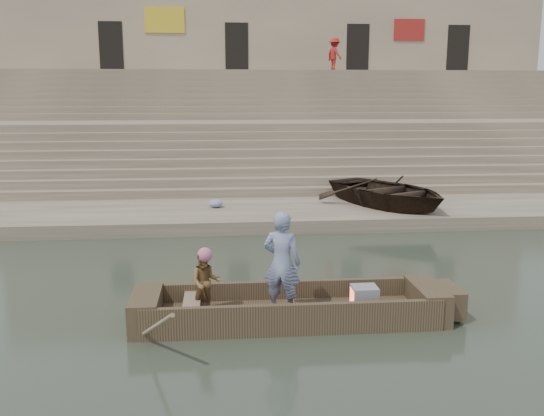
{
  "coord_description": "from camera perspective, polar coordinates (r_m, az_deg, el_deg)",
  "views": [
    {
      "loc": [
        -3.13,
        -10.35,
        4.09
      ],
      "look_at": [
        -1.9,
        3.04,
        1.4
      ],
      "focal_mm": 38.6,
      "sensor_mm": 36.0,
      "label": 1
    }
  ],
  "objects": [
    {
      "name": "main_rowboat",
      "position": [
        10.74,
        1.73,
        -10.45
      ],
      "size": [
        5.0,
        1.3,
        0.22
      ],
      "primitive_type": "cube",
      "color": "brown",
      "rests_on": "ground"
    },
    {
      "name": "ground",
      "position": [
        11.56,
        10.97,
        -9.62
      ],
      "size": [
        120.0,
        120.0,
        0.0
      ],
      "primitive_type": "plane",
      "color": "#2C3628",
      "rests_on": "ground"
    },
    {
      "name": "upper_landing",
      "position": [
        33.04,
        0.21,
        8.72
      ],
      "size": [
        32.0,
        3.0,
        5.2
      ],
      "primitive_type": "cube",
      "color": "gray",
      "rests_on": "ground"
    },
    {
      "name": "rowing_man",
      "position": [
        10.45,
        -6.5,
        -7.2
      ],
      "size": [
        0.57,
        0.45,
        1.13
      ],
      "primitive_type": "imported",
      "rotation": [
        0.0,
        0.0,
        0.05
      ],
      "color": "#257126",
      "rests_on": "main_rowboat"
    },
    {
      "name": "ghat_steps",
      "position": [
        27.82,
        1.25,
        6.58
      ],
      "size": [
        32.0,
        11.0,
        5.2
      ],
      "color": "gray",
      "rests_on": "ground"
    },
    {
      "name": "beached_rowboat",
      "position": [
        19.47,
        11.22,
        1.62
      ],
      "size": [
        5.12,
        5.7,
        0.97
      ],
      "primitive_type": "imported",
      "rotation": [
        0.0,
        0.0,
        0.47
      ],
      "color": "#2D2116",
      "rests_on": "lower_landing"
    },
    {
      "name": "cloth_bundles",
      "position": [
        19.06,
        -15.94,
        0.11
      ],
      "size": [
        7.36,
        1.01,
        0.26
      ],
      "color": "#3F5999",
      "rests_on": "lower_landing"
    },
    {
      "name": "building_wall",
      "position": [
        37.01,
        -0.39,
        13.64
      ],
      "size": [
        32.0,
        5.07,
        11.2
      ],
      "color": "tan",
      "rests_on": "ground"
    },
    {
      "name": "television",
      "position": [
        10.87,
        8.94,
        -8.57
      ],
      "size": [
        0.46,
        0.42,
        0.4
      ],
      "color": "gray",
      "rests_on": "main_rowboat"
    },
    {
      "name": "rowboat_trim",
      "position": [
        10.69,
        2.88,
        -9.45
      ],
      "size": [
        6.04,
        2.63,
        1.8
      ],
      "color": "brown",
      "rests_on": "ground"
    },
    {
      "name": "pedestrian",
      "position": [
        33.18,
        6.12,
        14.67
      ],
      "size": [
        1.05,
        1.29,
        1.75
      ],
      "primitive_type": "imported",
      "rotation": [
        0.0,
        0.0,
        1.98
      ],
      "color": "maroon",
      "rests_on": "upper_landing"
    },
    {
      "name": "standing_man",
      "position": [
        10.28,
        0.96,
        -5.35
      ],
      "size": [
        0.79,
        0.65,
        1.84
      ],
      "primitive_type": "imported",
      "rotation": [
        0.0,
        0.0,
        2.77
      ],
      "color": "navy",
      "rests_on": "main_rowboat"
    },
    {
      "name": "lower_landing",
      "position": [
        19.02,
        4.35,
        -0.53
      ],
      "size": [
        32.0,
        4.0,
        0.4
      ],
      "primitive_type": "cube",
      "color": "gray",
      "rests_on": "ground"
    },
    {
      "name": "mid_landing",
      "position": [
        26.18,
        1.67,
        5.4
      ],
      "size": [
        32.0,
        3.0,
        2.8
      ],
      "primitive_type": "cube",
      "color": "gray",
      "rests_on": "ground"
    }
  ]
}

